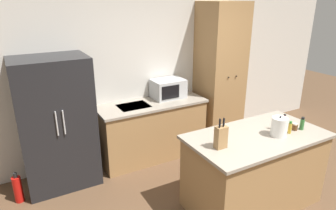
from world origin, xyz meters
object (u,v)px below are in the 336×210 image
(knife_block, at_px, (221,137))
(spice_bottle_pale_salt, at_px, (302,124))
(spice_bottle_green_herb, at_px, (290,128))
(fire_extinguisher, at_px, (18,189))
(spice_bottle_tall_dark, at_px, (283,124))
(spice_bottle_orange_cap, at_px, (276,123))
(microwave, at_px, (168,89))
(pantry_cabinet, at_px, (220,75))
(spice_bottle_amber_oil, at_px, (284,120))
(refrigerator, at_px, (57,123))
(kettle, at_px, (279,127))
(spice_bottle_short_red, at_px, (295,127))

(knife_block, relative_size, spice_bottle_pale_salt, 2.17)
(spice_bottle_green_herb, xyz_separation_m, fire_extinguisher, (-2.79, 1.53, -0.80))
(spice_bottle_tall_dark, xyz_separation_m, spice_bottle_orange_cap, (-0.05, 0.05, -0.00))
(microwave, bearing_deg, pantry_cabinet, -6.50)
(spice_bottle_amber_oil, distance_m, fire_extinguisher, 3.31)
(refrigerator, relative_size, microwave, 3.50)
(knife_block, xyz_separation_m, kettle, (0.74, -0.09, -0.02))
(spice_bottle_pale_salt, height_order, fire_extinguisher, spice_bottle_pale_salt)
(microwave, distance_m, spice_bottle_tall_dark, 1.82)
(spice_bottle_tall_dark, xyz_separation_m, spice_bottle_pale_salt, (0.21, -0.09, -0.01))
(knife_block, relative_size, spice_bottle_short_red, 4.12)
(spice_bottle_pale_salt, relative_size, fire_extinguisher, 0.39)
(pantry_cabinet, relative_size, fire_extinguisher, 5.81)
(microwave, relative_size, spice_bottle_pale_salt, 3.17)
(spice_bottle_amber_oil, distance_m, spice_bottle_orange_cap, 0.19)
(spice_bottle_green_herb, relative_size, spice_bottle_orange_cap, 0.88)
(microwave, distance_m, knife_block, 1.76)
(spice_bottle_short_red, bearing_deg, microwave, 110.43)
(spice_bottle_short_red, bearing_deg, spice_bottle_orange_cap, 146.63)
(refrigerator, bearing_deg, spice_bottle_pale_salt, -34.97)
(spice_bottle_tall_dark, bearing_deg, spice_bottle_green_herb, -85.97)
(spice_bottle_amber_oil, distance_m, spice_bottle_pale_salt, 0.21)
(spice_bottle_amber_oil, bearing_deg, fire_extinguisher, 155.50)
(spice_bottle_orange_cap, height_order, kettle, kettle)
(pantry_cabinet, height_order, spice_bottle_tall_dark, pantry_cabinet)
(spice_bottle_pale_salt, xyz_separation_m, kettle, (-0.36, 0.02, 0.04))
(spice_bottle_short_red, distance_m, fire_extinguisher, 3.37)
(spice_bottle_tall_dark, height_order, spice_bottle_orange_cap, spice_bottle_tall_dark)
(refrigerator, distance_m, microwave, 1.70)
(spice_bottle_amber_oil, bearing_deg, spice_bottle_green_herb, -124.19)
(knife_block, bearing_deg, spice_bottle_short_red, -4.12)
(refrigerator, relative_size, spice_bottle_amber_oil, 12.39)
(knife_block, height_order, spice_bottle_amber_oil, knife_block)
(spice_bottle_amber_oil, height_order, spice_bottle_pale_salt, spice_bottle_pale_salt)
(spice_bottle_short_red, xyz_separation_m, spice_bottle_green_herb, (-0.12, -0.03, 0.03))
(microwave, xyz_separation_m, kettle, (0.39, -1.81, -0.02))
(spice_bottle_green_herb, height_order, spice_bottle_pale_salt, spice_bottle_pale_salt)
(kettle, xyz_separation_m, fire_extinguisher, (-2.63, 1.51, -0.84))
(refrigerator, height_order, spice_bottle_tall_dark, refrigerator)
(spice_bottle_orange_cap, bearing_deg, pantry_cabinet, 75.36)
(microwave, height_order, knife_block, knife_block)
(knife_block, height_order, kettle, knife_block)
(knife_block, distance_m, spice_bottle_pale_salt, 1.11)
(pantry_cabinet, height_order, spice_bottle_green_herb, pantry_cabinet)
(microwave, bearing_deg, spice_bottle_orange_cap, -73.73)
(spice_bottle_amber_oil, xyz_separation_m, spice_bottle_orange_cap, (-0.19, -0.04, 0.01))
(fire_extinguisher, bearing_deg, pantry_cabinet, 3.69)
(knife_block, bearing_deg, spice_bottle_tall_dark, -0.50)
(spice_bottle_pale_salt, distance_m, spice_bottle_orange_cap, 0.30)
(spice_bottle_short_red, relative_size, fire_extinguisher, 0.20)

